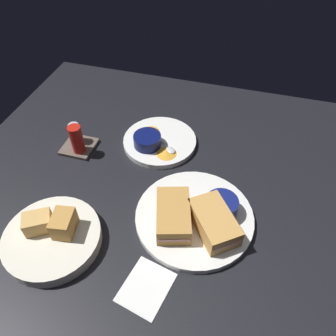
# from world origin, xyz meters

# --- Properties ---
(ground_plane) EXTENTS (1.10, 1.10, 0.03)m
(ground_plane) POSITION_xyz_m (0.00, 0.00, -0.01)
(ground_plane) COLOR black
(plate_sandwich_main) EXTENTS (0.28, 0.28, 0.02)m
(plate_sandwich_main) POSITION_xyz_m (-0.05, -0.12, 0.01)
(plate_sandwich_main) COLOR white
(plate_sandwich_main) RESTS_ON ground_plane
(sandwich_half_near) EXTENTS (0.15, 0.11, 0.05)m
(sandwich_half_near) POSITION_xyz_m (-0.08, -0.08, 0.04)
(sandwich_half_near) COLOR #C68C42
(sandwich_half_near) RESTS_ON plate_sandwich_main
(sandwich_half_far) EXTENTS (0.15, 0.14, 0.05)m
(sandwich_half_far) POSITION_xyz_m (-0.07, -0.17, 0.04)
(sandwich_half_far) COLOR tan
(sandwich_half_far) RESTS_ON plate_sandwich_main
(ramekin_dark_sauce) EXTENTS (0.08, 0.08, 0.04)m
(ramekin_dark_sauce) POSITION_xyz_m (-0.02, -0.18, 0.04)
(ramekin_dark_sauce) COLOR navy
(ramekin_dark_sauce) RESTS_ON plate_sandwich_main
(spoon_by_dark_ramekin) EXTENTS (0.03, 0.10, 0.01)m
(spoon_by_dark_ramekin) POSITION_xyz_m (-0.03, -0.12, 0.02)
(spoon_by_dark_ramekin) COLOR silver
(spoon_by_dark_ramekin) RESTS_ON plate_sandwich_main
(plate_chips_companion) EXTENTS (0.22, 0.22, 0.02)m
(plate_chips_companion) POSITION_xyz_m (0.19, 0.04, 0.01)
(plate_chips_companion) COLOR white
(plate_chips_companion) RESTS_ON ground_plane
(ramekin_light_gravy) EXTENTS (0.08, 0.08, 0.03)m
(ramekin_light_gravy) POSITION_xyz_m (0.16, 0.06, 0.03)
(ramekin_light_gravy) COLOR #0C144C
(ramekin_light_gravy) RESTS_ON plate_chips_companion
(spoon_by_gravy_ramekin) EXTENTS (0.08, 0.08, 0.01)m
(spoon_by_gravy_ramekin) POSITION_xyz_m (0.16, 0.00, 0.02)
(spoon_by_gravy_ramekin) COLOR silver
(spoon_by_gravy_ramekin) RESTS_ON plate_chips_companion
(plantain_chip_scatter) EXTENTS (0.15, 0.16, 0.01)m
(plantain_chip_scatter) POSITION_xyz_m (0.18, 0.05, 0.02)
(plantain_chip_scatter) COLOR gold
(plantain_chip_scatter) RESTS_ON plate_chips_companion
(bread_basket_rear) EXTENTS (0.22, 0.22, 0.08)m
(bread_basket_rear) POSITION_xyz_m (-0.19, 0.17, 0.02)
(bread_basket_rear) COLOR silver
(bread_basket_rear) RESTS_ON ground_plane
(condiment_caddy) EXTENTS (0.09, 0.09, 0.10)m
(condiment_caddy) POSITION_xyz_m (0.10, 0.26, 0.03)
(condiment_caddy) COLOR brown
(condiment_caddy) RESTS_ON ground_plane
(paper_napkin_folded) EXTENTS (0.13, 0.11, 0.00)m
(paper_napkin_folded) POSITION_xyz_m (-0.24, -0.06, 0.00)
(paper_napkin_folded) COLOR white
(paper_napkin_folded) RESTS_ON ground_plane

